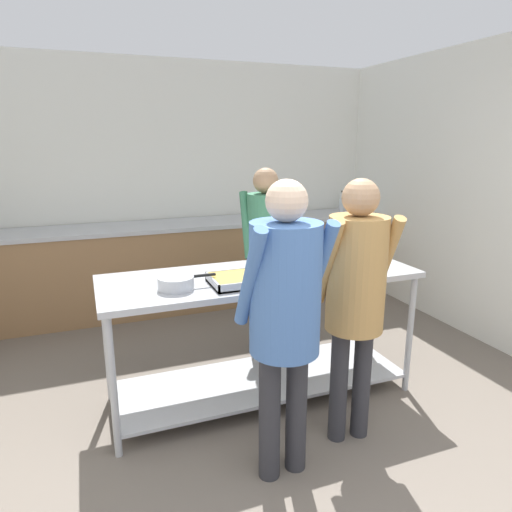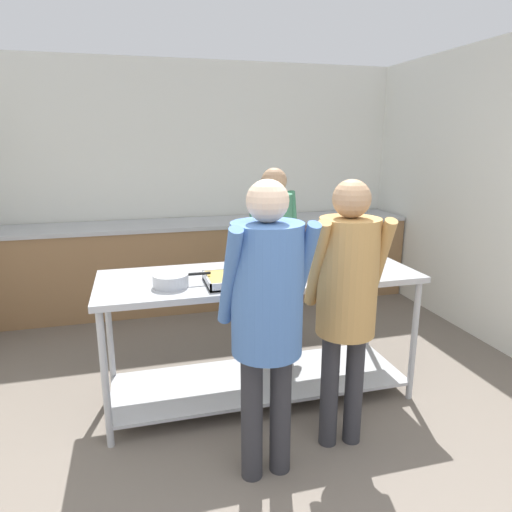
{
  "view_description": "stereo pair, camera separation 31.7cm",
  "coord_description": "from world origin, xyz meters",
  "px_view_note": "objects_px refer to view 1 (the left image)",
  "views": [
    {
      "loc": [
        -1.06,
        -1.09,
        1.81
      ],
      "look_at": [
        0.04,
        1.78,
        1.02
      ],
      "focal_mm": 32.0,
      "sensor_mm": 36.0,
      "label": 1
    },
    {
      "loc": [
        -0.76,
        -1.19,
        1.81
      ],
      "look_at": [
        0.04,
        1.78,
        1.02
      ],
      "focal_mm": 32.0,
      "sensor_mm": 36.0,
      "label": 2
    }
  ],
  "objects_px": {
    "serving_tray_vegetables": "(304,270)",
    "guest_serving_right": "(356,285)",
    "sauce_pan": "(176,282)",
    "cook_behind_counter": "(265,240)",
    "guest_serving_left": "(285,303)",
    "serving_tray_roast": "(241,280)",
    "plate_stack": "(342,260)",
    "water_bottle": "(342,202)"
  },
  "relations": [
    {
      "from": "guest_serving_left",
      "to": "guest_serving_right",
      "type": "distance_m",
      "value": 0.53
    },
    {
      "from": "guest_serving_right",
      "to": "cook_behind_counter",
      "type": "bearing_deg",
      "value": 91.05
    },
    {
      "from": "guest_serving_left",
      "to": "plate_stack",
      "type": "bearing_deg",
      "value": 44.62
    },
    {
      "from": "plate_stack",
      "to": "guest_serving_left",
      "type": "bearing_deg",
      "value": -135.38
    },
    {
      "from": "sauce_pan",
      "to": "guest_serving_right",
      "type": "relative_size",
      "value": 0.22
    },
    {
      "from": "plate_stack",
      "to": "water_bottle",
      "type": "bearing_deg",
      "value": 58.98
    },
    {
      "from": "serving_tray_roast",
      "to": "cook_behind_counter",
      "type": "xyz_separation_m",
      "value": [
        0.51,
        0.85,
        0.05
      ]
    },
    {
      "from": "guest_serving_right",
      "to": "water_bottle",
      "type": "bearing_deg",
      "value": 60.27
    },
    {
      "from": "guest_serving_left",
      "to": "serving_tray_vegetables",
      "type": "bearing_deg",
      "value": 56.47
    },
    {
      "from": "guest_serving_left",
      "to": "guest_serving_right",
      "type": "relative_size",
      "value": 1.01
    },
    {
      "from": "guest_serving_left",
      "to": "cook_behind_counter",
      "type": "bearing_deg",
      "value": 71.7
    },
    {
      "from": "sauce_pan",
      "to": "water_bottle",
      "type": "xyz_separation_m",
      "value": [
        2.52,
        2.25,
        0.09
      ]
    },
    {
      "from": "serving_tray_vegetables",
      "to": "guest_serving_right",
      "type": "relative_size",
      "value": 0.3
    },
    {
      "from": "plate_stack",
      "to": "serving_tray_vegetables",
      "type": "bearing_deg",
      "value": -158.15
    },
    {
      "from": "serving_tray_vegetables",
      "to": "guest_serving_right",
      "type": "bearing_deg",
      "value": -83.0
    },
    {
      "from": "sauce_pan",
      "to": "guest_serving_right",
      "type": "distance_m",
      "value": 1.07
    },
    {
      "from": "serving_tray_vegetables",
      "to": "guest_serving_left",
      "type": "xyz_separation_m",
      "value": [
        -0.45,
        -0.68,
        0.05
      ]
    },
    {
      "from": "serving_tray_vegetables",
      "to": "cook_behind_counter",
      "type": "xyz_separation_m",
      "value": [
        0.04,
        0.8,
        0.05
      ]
    },
    {
      "from": "sauce_pan",
      "to": "plate_stack",
      "type": "height_order",
      "value": "sauce_pan"
    },
    {
      "from": "serving_tray_roast",
      "to": "water_bottle",
      "type": "distance_m",
      "value": 3.11
    },
    {
      "from": "serving_tray_vegetables",
      "to": "plate_stack",
      "type": "distance_m",
      "value": 0.43
    },
    {
      "from": "serving_tray_roast",
      "to": "serving_tray_vegetables",
      "type": "height_order",
      "value": "same"
    },
    {
      "from": "water_bottle",
      "to": "sauce_pan",
      "type": "bearing_deg",
      "value": -138.26
    },
    {
      "from": "plate_stack",
      "to": "cook_behind_counter",
      "type": "relative_size",
      "value": 0.15
    },
    {
      "from": "serving_tray_vegetables",
      "to": "plate_stack",
      "type": "height_order",
      "value": "serving_tray_vegetables"
    },
    {
      "from": "sauce_pan",
      "to": "cook_behind_counter",
      "type": "distance_m",
      "value": 1.23
    },
    {
      "from": "cook_behind_counter",
      "to": "serving_tray_vegetables",
      "type": "bearing_deg",
      "value": -92.93
    },
    {
      "from": "sauce_pan",
      "to": "water_bottle",
      "type": "bearing_deg",
      "value": 41.74
    },
    {
      "from": "guest_serving_left",
      "to": "serving_tray_roast",
      "type": "bearing_deg",
      "value": 92.14
    },
    {
      "from": "plate_stack",
      "to": "guest_serving_right",
      "type": "bearing_deg",
      "value": -115.7
    },
    {
      "from": "guest_serving_right",
      "to": "water_bottle",
      "type": "distance_m",
      "value": 3.18
    },
    {
      "from": "plate_stack",
      "to": "guest_serving_right",
      "type": "height_order",
      "value": "guest_serving_right"
    },
    {
      "from": "serving_tray_roast",
      "to": "plate_stack",
      "type": "bearing_deg",
      "value": 13.51
    },
    {
      "from": "guest_serving_right",
      "to": "water_bottle",
      "type": "xyz_separation_m",
      "value": [
        1.58,
        2.76,
        0.06
      ]
    },
    {
      "from": "sauce_pan",
      "to": "cook_behind_counter",
      "type": "relative_size",
      "value": 0.23
    },
    {
      "from": "plate_stack",
      "to": "guest_serving_left",
      "type": "height_order",
      "value": "guest_serving_left"
    },
    {
      "from": "serving_tray_vegetables",
      "to": "guest_serving_left",
      "type": "height_order",
      "value": "guest_serving_left"
    },
    {
      "from": "sauce_pan",
      "to": "serving_tray_roast",
      "type": "relative_size",
      "value": 0.94
    },
    {
      "from": "serving_tray_roast",
      "to": "plate_stack",
      "type": "distance_m",
      "value": 0.89
    },
    {
      "from": "plate_stack",
      "to": "sauce_pan",
      "type": "bearing_deg",
      "value": -172.04
    },
    {
      "from": "guest_serving_right",
      "to": "plate_stack",
      "type": "bearing_deg",
      "value": 64.3
    },
    {
      "from": "serving_tray_vegetables",
      "to": "water_bottle",
      "type": "relative_size",
      "value": 1.92
    }
  ]
}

